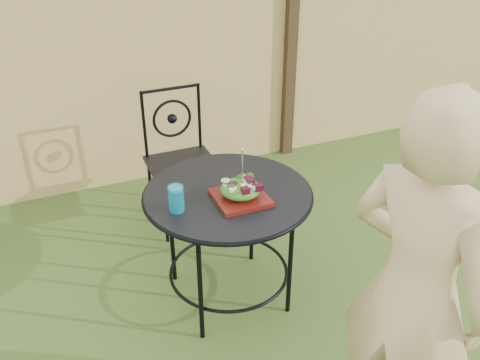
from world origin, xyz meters
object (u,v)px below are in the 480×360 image
Objects in this scene: patio_chair at (180,156)px; salad_plate at (240,197)px; diner at (414,294)px; patio_table at (228,213)px.

patio_chair is 1.04m from salad_plate.
diner is at bearing -81.52° from patio_chair.
diner is 6.19× the size of salad_plate.
patio_chair reaches higher than salad_plate.
diner is (0.31, -2.05, 0.33)m from patio_chair.
patio_chair is 3.52× the size of salad_plate.
diner is (0.31, -1.13, 0.25)m from patio_table.
patio_table is 0.55× the size of diner.
patio_chair is 0.57× the size of diner.
salad_plate is at bearing -88.40° from patio_chair.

